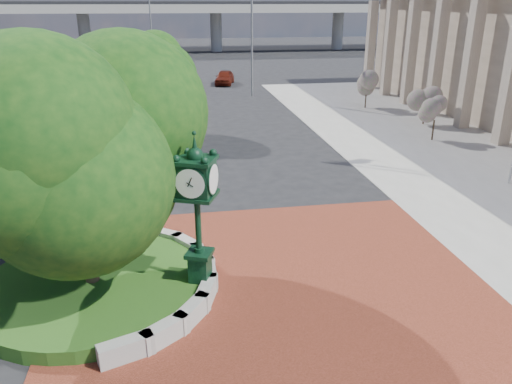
% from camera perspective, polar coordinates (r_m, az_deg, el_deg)
% --- Properties ---
extents(ground, '(200.00, 200.00, 0.00)m').
position_cam_1_polar(ground, '(14.83, 1.74, -9.68)').
color(ground, black).
rests_on(ground, ground).
extents(plaza, '(12.00, 12.00, 0.04)m').
position_cam_1_polar(plaza, '(13.99, 2.55, -11.66)').
color(plaza, maroon).
rests_on(plaza, ground).
extents(planter_wall, '(2.96, 6.77, 0.54)m').
position_cam_1_polar(planter_wall, '(14.47, -8.97, -9.56)').
color(planter_wall, '#9E9B93').
rests_on(planter_wall, ground).
extents(grass_bed, '(6.10, 6.10, 0.40)m').
position_cam_1_polar(grass_bed, '(14.71, -18.05, -10.20)').
color(grass_bed, '#204213').
rests_on(grass_bed, ground).
extents(overpass, '(90.00, 12.00, 7.50)m').
position_cam_1_polar(overpass, '(82.54, -8.49, 20.09)').
color(overpass, '#9E9B93').
rests_on(overpass, ground).
extents(tree_planter, '(5.20, 5.20, 6.33)m').
position_cam_1_polar(tree_planter, '(13.30, -19.74, 2.95)').
color(tree_planter, '#38281C').
rests_on(tree_planter, ground).
extents(tree_street, '(4.40, 4.40, 5.45)m').
position_cam_1_polar(tree_street, '(30.84, -12.47, 12.47)').
color(tree_street, '#38281C').
rests_on(tree_street, ground).
extents(post_clock, '(1.16, 1.16, 4.51)m').
position_cam_1_polar(post_clock, '(13.06, -6.70, -2.07)').
color(post_clock, black).
rests_on(post_clock, ground).
extents(parked_car, '(2.43, 4.15, 1.33)m').
position_cam_1_polar(parked_car, '(49.40, -3.61, 12.94)').
color(parked_car, '#51160B').
rests_on(parked_car, ground).
extents(street_lamp_near, '(2.24, 0.72, 10.12)m').
position_cam_1_polar(street_lamp_near, '(42.55, -0.16, 18.82)').
color(street_lamp_near, slate).
rests_on(street_lamp_near, ground).
extents(street_lamp_far, '(1.78, 0.58, 8.04)m').
position_cam_1_polar(street_lamp_far, '(55.35, -11.68, 17.66)').
color(street_lamp_far, slate).
rests_on(street_lamp_far, ground).
extents(shrub_near, '(1.20, 1.20, 2.20)m').
position_cam_1_polar(shrub_near, '(30.42, 19.80, 8.46)').
color(shrub_near, '#38281C').
rests_on(shrub_near, ground).
extents(shrub_mid, '(1.20, 1.20, 2.20)m').
position_cam_1_polar(shrub_mid, '(34.35, 18.84, 9.90)').
color(shrub_mid, '#38281C').
rests_on(shrub_mid, ground).
extents(shrub_far, '(1.20, 1.20, 2.20)m').
position_cam_1_polar(shrub_far, '(38.69, 12.53, 11.65)').
color(shrub_far, '#38281C').
rests_on(shrub_far, ground).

